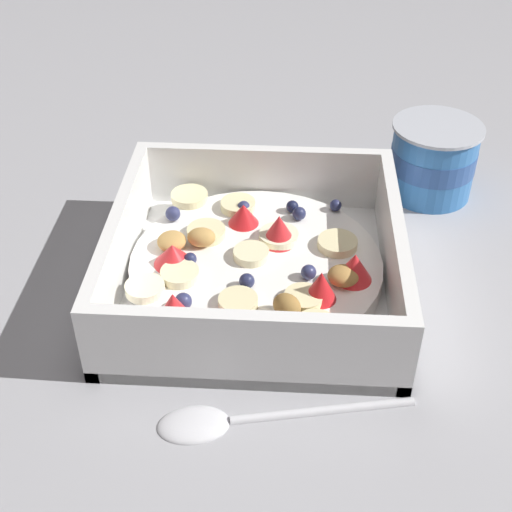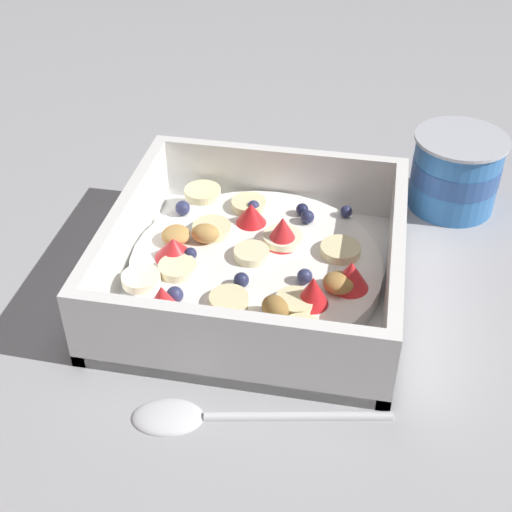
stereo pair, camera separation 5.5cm
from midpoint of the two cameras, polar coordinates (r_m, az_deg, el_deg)
ground_plane at (r=0.56m, az=-1.13°, el=-3.12°), size 2.40×2.40×0.00m
fruit_bowl at (r=0.56m, az=-2.88°, el=-0.90°), size 0.22×0.22×0.07m
spoon at (r=0.47m, az=-5.25°, el=-12.98°), size 0.05×0.17×0.01m
yogurt_cup at (r=0.68m, az=11.86°, el=7.60°), size 0.08×0.08×0.07m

